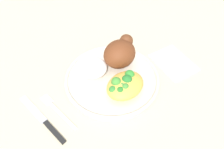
# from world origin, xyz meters

# --- Properties ---
(ground_plane) EXTENTS (2.00, 2.00, 0.00)m
(ground_plane) POSITION_xyz_m (0.00, 0.00, 0.00)
(ground_plane) COLOR beige
(plate) EXTENTS (0.27, 0.27, 0.02)m
(plate) POSITION_xyz_m (0.00, 0.00, 0.01)
(plate) COLOR beige
(plate) RESTS_ON ground_plane
(roasted_chicken) EXTENTS (0.11, 0.09, 0.08)m
(roasted_chicken) POSITION_xyz_m (0.06, 0.02, 0.06)
(roasted_chicken) COLOR brown
(roasted_chicken) RESTS_ON plate
(rice_pile) EXTENTS (0.08, 0.08, 0.03)m
(rice_pile) POSITION_xyz_m (-0.02, 0.05, 0.04)
(rice_pile) COLOR white
(rice_pile) RESTS_ON plate
(mac_cheese_with_broccoli) EXTENTS (0.11, 0.09, 0.05)m
(mac_cheese_with_broccoli) POSITION_xyz_m (-0.01, -0.06, 0.04)
(mac_cheese_with_broccoli) COLOR gold
(mac_cheese_with_broccoli) RESTS_ON plate
(fork) EXTENTS (0.02, 0.14, 0.01)m
(fork) POSITION_xyz_m (-0.17, 0.04, 0.00)
(fork) COLOR silver
(fork) RESTS_ON ground_plane
(knife) EXTENTS (0.02, 0.19, 0.01)m
(knife) POSITION_xyz_m (-0.21, 0.03, 0.00)
(knife) COLOR black
(knife) RESTS_ON ground_plane
(napkin) EXTENTS (0.13, 0.15, 0.00)m
(napkin) POSITION_xyz_m (0.19, -0.08, 0.00)
(napkin) COLOR white
(napkin) RESTS_ON ground_plane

